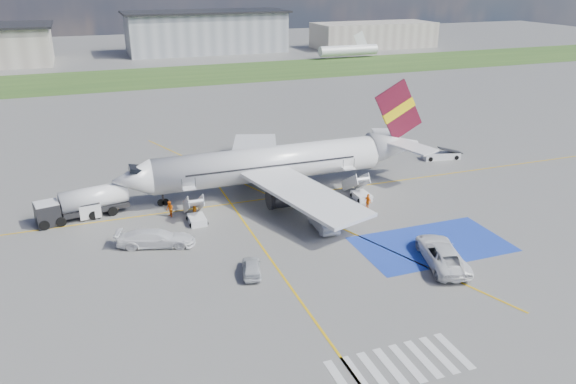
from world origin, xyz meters
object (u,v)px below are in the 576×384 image
Objects in this scene: belt_loader at (441,156)px; car_silver_b at (323,221)px; fuel_tanker at (83,206)px; van_white_a at (442,251)px; car_silver_a at (252,267)px; airliner at (281,162)px; gpu_cart at (90,211)px; van_white_b at (155,236)px.

belt_loader is 1.10× the size of car_silver_b.
van_white_a is (28.81, -21.01, -0.13)m from fuel_tanker.
car_silver_a is 16.47m from van_white_a.
airliner is 21.70m from fuel_tanker.
fuel_tanker is 35.66m from van_white_a.
airliner is 16.65× the size of gpu_cart.
gpu_cart is at bearing -23.45° from car_silver_b.
fuel_tanker reaches higher than van_white_b.
car_silver_b is (-23.93, -14.73, 0.42)m from belt_loader.
airliner is 7.36× the size of car_silver_b.
airliner is 9.49× the size of car_silver_a.
van_white_a is at bearing -179.02° from car_silver_a.
gpu_cart is 0.57× the size of car_silver_a.
airliner is at bearing -162.46° from belt_loader.
airliner reaches higher than gpu_cart.
car_silver_a is (12.23, -16.70, -0.12)m from gpu_cart.
car_silver_b is 16.07m from van_white_b.
fuel_tanker is 21.45m from car_silver_a.
van_white_b reaches higher than car_silver_b.
van_white_b is (-6.78, 8.03, 0.39)m from car_silver_a.
van_white_a reaches higher than van_white_b.
van_white_a reaches higher than car_silver_a.
belt_loader is at bearing -0.40° from gpu_cart.
car_silver_b is (21.97, -11.01, -0.48)m from fuel_tanker.
van_white_b is (-15.96, 1.83, 0.22)m from car_silver_b.
belt_loader is at bearing -54.82° from van_white_b.
car_silver_a is (-33.11, -20.93, 0.26)m from belt_loader.
car_silver_a is at bearing 3.09° from van_white_a.
van_white_b is at bearing -10.99° from van_white_a.
airliner is 3.94× the size of fuel_tanker.
fuel_tanker is 46.06m from belt_loader.
gpu_cart reaches higher than car_silver_a.
car_silver_a is 10.52m from van_white_b.
car_silver_a is at bearing -138.26° from belt_loader.
van_white_a is (7.21, -21.27, -2.22)m from airliner.
airliner is 5.89× the size of van_white_a.
van_white_a is at bearing -71.27° from airliner.
gpu_cart is at bearing -165.22° from belt_loader.
airliner is 22.57m from van_white_a.
airliner reaches higher than van_white_b.
car_silver_b is 0.94× the size of van_white_b.
van_white_b reaches higher than gpu_cart.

